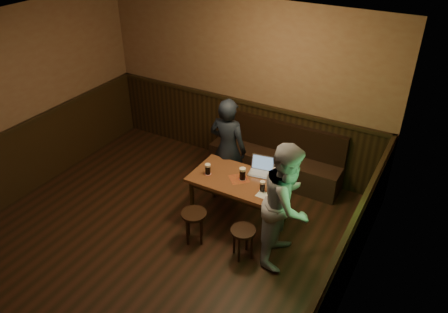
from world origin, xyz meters
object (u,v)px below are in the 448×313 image
at_px(pub_table, 239,185).
at_px(stool_left, 194,218).
at_px(bench, 275,161).
at_px(pint_right, 262,186).
at_px(pint_left, 208,169).
at_px(stool_right, 243,235).
at_px(pint_mid, 243,174).
at_px(person_suit, 228,149).
at_px(person_grey, 287,204).
at_px(laptop, 262,169).

distance_m(pub_table, stool_left, 0.78).
relative_size(bench, pint_right, 14.80).
xyz_separation_m(pub_table, pint_left, (-0.44, -0.11, 0.18)).
bearing_deg(stool_left, stool_right, 3.90).
distance_m(pint_mid, person_suit, 0.69).
distance_m(stool_left, stool_right, 0.71).
bearing_deg(stool_left, person_suit, 96.58).
relative_size(pint_right, person_grey, 0.09).
bearing_deg(pint_right, pint_left, -179.08).
bearing_deg(person_grey, laptop, 40.00).
distance_m(stool_right, person_suit, 1.47).
xyz_separation_m(pint_mid, pint_right, (0.35, -0.11, -0.02)).
distance_m(stool_right, pint_right, 0.69).
bearing_deg(bench, stool_right, -78.33).
height_order(stool_left, pint_mid, pint_mid).
xyz_separation_m(pint_left, person_grey, (1.28, -0.24, 0.04)).
height_order(stool_left, person_grey, person_grey).
bearing_deg(pint_left, person_suit, 91.26).
distance_m(stool_right, pint_mid, 0.86).
distance_m(bench, pint_right, 1.51).
xyz_separation_m(bench, stool_right, (0.39, -1.91, 0.04)).
height_order(stool_left, stool_right, stool_left).
distance_m(bench, person_suit, 1.04).
bearing_deg(person_suit, pub_table, 130.94).
bearing_deg(pint_left, stool_left, -77.91).
bearing_deg(person_grey, person_suit, 52.08).
distance_m(bench, person_grey, 1.90).
bearing_deg(stool_right, laptop, 102.08).
bearing_deg(pint_mid, stool_right, -61.17).
xyz_separation_m(pint_mid, person_grey, (0.80, -0.36, 0.03)).
distance_m(stool_right, person_grey, 0.71).
xyz_separation_m(bench, pint_right, (0.40, -1.38, 0.48)).
height_order(person_suit, person_grey, person_grey).
bearing_deg(pint_mid, stool_left, -117.64).
bearing_deg(pub_table, stool_right, -57.72).
relative_size(stool_right, laptop, 1.20).
relative_size(bench, stool_left, 4.73).
bearing_deg(stool_right, pint_left, 148.19).
distance_m(pub_table, pint_right, 0.44).
relative_size(pint_mid, person_grey, 0.11).
bearing_deg(person_suit, bench, -121.39).
height_order(stool_left, pint_left, pint_left).
bearing_deg(pub_table, pint_left, -166.52).
bearing_deg(bench, pub_table, -90.00).
distance_m(stool_left, person_suit, 1.25).
height_order(bench, person_suit, person_suit).
height_order(laptop, person_suit, person_suit).
bearing_deg(pint_right, stool_left, -140.96).
bearing_deg(stool_right, bench, 101.67).
bearing_deg(person_grey, stool_right, 117.16).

